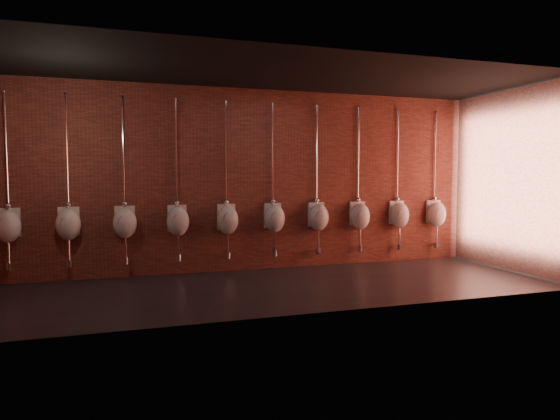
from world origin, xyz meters
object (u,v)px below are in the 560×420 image
(urinal_3, at_px, (178,221))
(urinal_9, at_px, (437,213))
(urinal_4, at_px, (228,219))
(urinal_6, at_px, (318,217))
(urinal_5, at_px, (274,218))
(urinal_1, at_px, (68,224))
(urinal_7, at_px, (360,215))
(urinal_0, at_px, (8,225))
(urinal_8, at_px, (399,214))
(urinal_2, at_px, (125,222))

(urinal_3, xyz_separation_m, urinal_9, (5.09, 0.00, 0.00))
(urinal_4, distance_m, urinal_6, 1.70)
(urinal_5, bearing_deg, urinal_1, 180.00)
(urinal_3, xyz_separation_m, urinal_5, (1.70, 0.00, 0.00))
(urinal_3, distance_m, urinal_7, 3.39)
(urinal_0, xyz_separation_m, urinal_1, (0.85, 0.00, 0.00))
(urinal_0, distance_m, urinal_3, 2.54)
(urinal_4, relative_size, urinal_5, 1.00)
(urinal_8, xyz_separation_m, urinal_9, (0.85, 0.00, 0.00))
(urinal_1, bearing_deg, urinal_5, 0.00)
(urinal_7, distance_m, urinal_9, 1.70)
(urinal_0, height_order, urinal_9, same)
(urinal_9, bearing_deg, urinal_6, 180.00)
(urinal_4, bearing_deg, urinal_0, 180.00)
(urinal_2, bearing_deg, urinal_8, 0.00)
(urinal_0, relative_size, urinal_3, 1.00)
(urinal_2, distance_m, urinal_4, 1.70)
(urinal_5, bearing_deg, urinal_8, 0.00)
(urinal_6, height_order, urinal_9, same)
(urinal_9, bearing_deg, urinal_2, 180.00)
(urinal_0, distance_m, urinal_5, 4.24)
(urinal_1, height_order, urinal_7, same)
(urinal_2, distance_m, urinal_6, 3.39)
(urinal_4, bearing_deg, urinal_8, 0.00)
(urinal_8, bearing_deg, urinal_9, 0.00)
(urinal_4, xyz_separation_m, urinal_6, (1.70, 0.00, 0.00))
(urinal_1, relative_size, urinal_2, 1.00)
(urinal_6, bearing_deg, urinal_9, 0.00)
(urinal_5, height_order, urinal_6, same)
(urinal_2, height_order, urinal_9, same)
(urinal_1, xyz_separation_m, urinal_5, (3.39, 0.00, 0.00))
(urinal_2, xyz_separation_m, urinal_5, (2.54, 0.00, 0.00))
(urinal_3, xyz_separation_m, urinal_8, (4.24, 0.00, 0.00))
(urinal_1, distance_m, urinal_6, 4.24)
(urinal_4, bearing_deg, urinal_5, 0.00)
(urinal_6, bearing_deg, urinal_7, 0.00)
(urinal_7, height_order, urinal_9, same)
(urinal_0, relative_size, urinal_1, 1.00)
(urinal_1, bearing_deg, urinal_2, 0.00)
(urinal_7, relative_size, urinal_8, 1.00)
(urinal_1, height_order, urinal_3, same)
(urinal_1, bearing_deg, urinal_0, 180.00)
(urinal_8, bearing_deg, urinal_6, 180.00)
(urinal_2, distance_m, urinal_5, 2.54)
(urinal_0, relative_size, urinal_6, 1.00)
(urinal_5, distance_m, urinal_7, 1.70)
(urinal_8, bearing_deg, urinal_3, 180.00)
(urinal_3, height_order, urinal_4, same)
(urinal_6, distance_m, urinal_8, 1.70)
(urinal_4, relative_size, urinal_9, 1.00)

